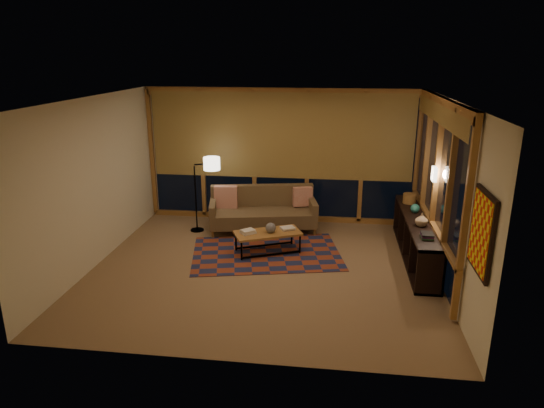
# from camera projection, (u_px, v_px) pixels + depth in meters

# --- Properties ---
(floor) EXTENTS (5.50, 5.00, 0.01)m
(floor) POSITION_uv_depth(u_px,v_px,m) (264.00, 268.00, 7.86)
(floor) COLOR #A27451
(floor) RESTS_ON ground
(ceiling) EXTENTS (5.50, 5.00, 0.01)m
(ceiling) POSITION_uv_depth(u_px,v_px,m) (263.00, 99.00, 7.05)
(ceiling) COLOR silver
(ceiling) RESTS_ON walls
(walls) EXTENTS (5.51, 5.01, 2.70)m
(walls) POSITION_uv_depth(u_px,v_px,m) (263.00, 188.00, 7.46)
(walls) COLOR beige
(walls) RESTS_ON floor
(window_wall_back) EXTENTS (5.30, 0.16, 2.60)m
(window_wall_back) POSITION_uv_depth(u_px,v_px,m) (281.00, 156.00, 9.76)
(window_wall_back) COLOR #955F38
(window_wall_back) RESTS_ON walls
(window_wall_right) EXTENTS (0.16, 3.70, 2.60)m
(window_wall_right) POSITION_uv_depth(u_px,v_px,m) (435.00, 184.00, 7.70)
(window_wall_right) COLOR #955F38
(window_wall_right) RESTS_ON walls
(wall_art) EXTENTS (0.06, 0.74, 0.94)m
(wall_art) POSITION_uv_depth(u_px,v_px,m) (481.00, 233.00, 5.35)
(wall_art) COLOR red
(wall_art) RESTS_ON walls
(wall_sconce) EXTENTS (0.12, 0.18, 0.22)m
(wall_sconce) POSITION_uv_depth(u_px,v_px,m) (434.00, 174.00, 7.50)
(wall_sconce) COLOR #EFE4CB
(wall_sconce) RESTS_ON walls
(sofa) EXTENTS (2.15, 1.20, 0.83)m
(sofa) POSITION_uv_depth(u_px,v_px,m) (263.00, 210.00, 9.42)
(sofa) COLOR brown
(sofa) RESTS_ON floor
(pillow_left) EXTENTS (0.46, 0.18, 0.45)m
(pillow_left) POSITION_uv_depth(u_px,v_px,m) (226.00, 197.00, 9.52)
(pillow_left) COLOR #B1331C
(pillow_left) RESTS_ON sofa
(pillow_right) EXTENTS (0.40, 0.23, 0.38)m
(pillow_right) POSITION_uv_depth(u_px,v_px,m) (303.00, 198.00, 9.57)
(pillow_right) COLOR #B1331C
(pillow_right) RESTS_ON sofa
(area_rug) EXTENTS (2.83, 2.18, 0.01)m
(area_rug) POSITION_uv_depth(u_px,v_px,m) (266.00, 253.00, 8.44)
(area_rug) COLOR brown
(area_rug) RESTS_ON floor
(coffee_table) EXTENTS (1.24, 0.93, 0.38)m
(coffee_table) POSITION_uv_depth(u_px,v_px,m) (268.00, 242.00, 8.44)
(coffee_table) COLOR #955F38
(coffee_table) RESTS_ON floor
(book_stack_a) EXTENTS (0.31, 0.30, 0.07)m
(book_stack_a) POSITION_uv_depth(u_px,v_px,m) (248.00, 231.00, 8.32)
(book_stack_a) COLOR white
(book_stack_a) RESTS_ON coffee_table
(book_stack_b) EXTENTS (0.28, 0.26, 0.05)m
(book_stack_b) POSITION_uv_depth(u_px,v_px,m) (288.00, 228.00, 8.51)
(book_stack_b) COLOR white
(book_stack_b) RESTS_ON coffee_table
(ceramic_pot) EXTENTS (0.25, 0.25, 0.18)m
(ceramic_pot) POSITION_uv_depth(u_px,v_px,m) (271.00, 228.00, 8.34)
(ceramic_pot) COLOR #2B2B33
(ceramic_pot) RESTS_ON coffee_table
(floor_lamp) EXTENTS (0.57, 0.48, 1.45)m
(floor_lamp) POSITION_uv_depth(u_px,v_px,m) (196.00, 195.00, 9.33)
(floor_lamp) COLOR black
(floor_lamp) RESTS_ON floor
(bookshelf) EXTENTS (0.40, 2.81, 0.70)m
(bookshelf) POSITION_uv_depth(u_px,v_px,m) (416.00, 238.00, 8.18)
(bookshelf) COLOR black
(bookshelf) RESTS_ON floor
(basket) EXTENTS (0.27, 0.27, 0.18)m
(basket) POSITION_uv_depth(u_px,v_px,m) (409.00, 198.00, 8.88)
(basket) COLOR #975B2E
(basket) RESTS_ON bookshelf
(teal_bowl) EXTENTS (0.19, 0.19, 0.16)m
(teal_bowl) POSITION_uv_depth(u_px,v_px,m) (415.00, 208.00, 8.35)
(teal_bowl) COLOR #297B6F
(teal_bowl) RESTS_ON bookshelf
(vase) EXTENTS (0.25, 0.25, 0.21)m
(vase) POSITION_uv_depth(u_px,v_px,m) (422.00, 220.00, 7.70)
(vase) COLOR tan
(vase) RESTS_ON bookshelf
(shelf_book_stack) EXTENTS (0.19, 0.26, 0.07)m
(shelf_book_stack) POSITION_uv_depth(u_px,v_px,m) (427.00, 235.00, 7.23)
(shelf_book_stack) COLOR white
(shelf_book_stack) RESTS_ON bookshelf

